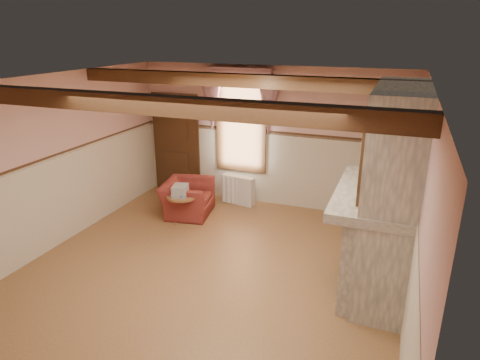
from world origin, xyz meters
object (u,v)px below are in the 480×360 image
at_px(bowl, 378,185).
at_px(mantel_clock, 382,168).
at_px(side_table, 182,209).
at_px(radiator, 238,190).
at_px(armchair, 187,198).
at_px(oil_lamp, 380,172).

xyz_separation_m(bowl, mantel_clock, (0.00, 0.66, 0.05)).
distance_m(side_table, radiator, 1.40).
bearing_deg(radiator, mantel_clock, -17.12).
bearing_deg(armchair, side_table, -175.43).
bearing_deg(side_table, oil_lamp, -8.17).
bearing_deg(radiator, side_table, -108.08).
bearing_deg(bowl, armchair, 161.36).
relative_size(bowl, oil_lamp, 1.35).
height_order(side_table, oil_lamp, oil_lamp).
relative_size(radiator, oil_lamp, 2.50).
xyz_separation_m(side_table, bowl, (3.44, -0.79, 1.19)).
height_order(armchair, oil_lamp, oil_lamp).
distance_m(armchair, oil_lamp, 3.86).
xyz_separation_m(side_table, mantel_clock, (3.44, -0.13, 1.25)).
height_order(armchair, bowl, bowl).
xyz_separation_m(side_table, radiator, (0.64, 1.25, 0.02)).
distance_m(side_table, oil_lamp, 3.71).
relative_size(mantel_clock, oil_lamp, 0.86).
distance_m(armchair, mantel_clock, 3.78).
bearing_deg(mantel_clock, side_table, 177.84).
bearing_deg(side_table, radiator, 62.89).
relative_size(radiator, bowl, 1.85).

